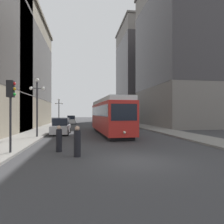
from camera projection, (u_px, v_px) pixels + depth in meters
name	position (u px, v px, depth m)	size (l,w,h in m)	color
ground_plane	(137.00, 161.00, 9.61)	(200.00, 200.00, 0.00)	#38383A
sidewalk_left	(61.00, 122.00, 47.91)	(3.18, 120.00, 0.15)	gray
sidewalk_right	(123.00, 122.00, 50.35)	(3.18, 120.00, 0.15)	gray
streetcar	(110.00, 115.00, 22.01)	(3.23, 12.81, 3.89)	black
transit_bus	(115.00, 115.00, 39.66)	(2.76, 11.83, 3.45)	black
parked_car_left_near	(71.00, 120.00, 42.25)	(2.08, 5.03, 1.82)	black
parked_car_left_mid	(61.00, 127.00, 21.61)	(1.97, 4.36, 1.82)	black
pedestrian_crossing_near	(77.00, 142.00, 10.54)	(0.38, 0.38, 1.68)	black
pedestrian_crossing_far	(59.00, 140.00, 11.89)	(0.36, 0.36, 1.61)	black
traffic_light_near_left	(11.00, 97.00, 10.95)	(0.47, 0.36, 4.08)	#232328
lamp_post_left_near	(37.00, 98.00, 18.35)	(1.41, 0.36, 5.54)	#333338
lamp_post_left_far	(59.00, 107.00, 35.90)	(1.41, 0.36, 4.87)	#333338
building_right_corner	(189.00, 49.00, 36.47)	(16.25, 18.71, 28.14)	slate
building_right_midblock	(139.00, 72.00, 61.34)	(12.36, 18.73, 29.72)	slate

